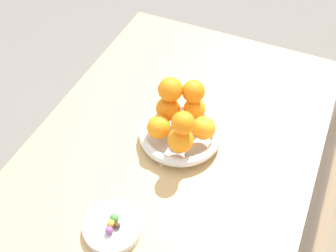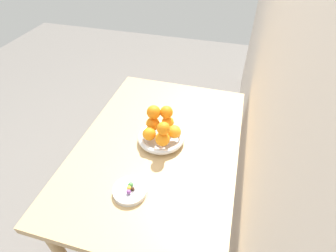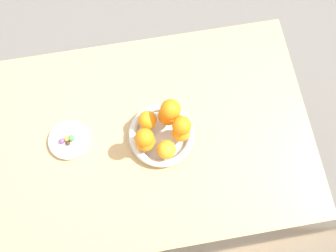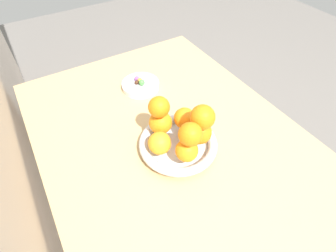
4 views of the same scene
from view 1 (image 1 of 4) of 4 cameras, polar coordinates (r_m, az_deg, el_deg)
dining_table at (r=1.23m, az=0.73°, el=-5.21°), size 1.10×0.76×0.74m
fruit_bowl at (r=1.16m, az=1.66°, el=-1.17°), size 0.23×0.23×0.04m
candy_dish at (r=1.02m, az=-7.54°, el=-13.41°), size 0.14×0.14×0.02m
orange_0 at (r=1.15m, az=-0.01°, el=2.34°), size 0.07×0.07×0.07m
orange_1 at (r=1.11m, az=-1.27°, el=-0.17°), size 0.06×0.06×0.06m
orange_2 at (r=1.08m, az=1.73°, el=-1.88°), size 0.07×0.07×0.07m
orange_3 at (r=1.11m, az=4.85°, el=-0.28°), size 0.06×0.06×0.06m
orange_4 at (r=1.16m, az=3.59°, el=2.36°), size 0.06×0.06×0.06m
orange_5 at (r=1.12m, az=3.46°, el=4.69°), size 0.06×0.06×0.06m
orange_6 at (r=1.11m, az=0.31°, el=4.96°), size 0.07×0.07×0.07m
orange_7 at (r=1.03m, az=2.06°, el=0.40°), size 0.06×0.06×0.06m
candy_ball_0 at (r=1.00m, az=-6.88°, el=-13.26°), size 0.01×0.01×0.01m
candy_ball_1 at (r=1.00m, az=-7.28°, el=-12.20°), size 0.02×0.02×0.02m
candy_ball_2 at (r=1.00m, az=-7.47°, el=-13.00°), size 0.01×0.01×0.01m
candy_ball_3 at (r=1.00m, az=-7.75°, el=-12.92°), size 0.02×0.02×0.02m
candy_ball_4 at (r=0.99m, az=-7.98°, el=-13.83°), size 0.02×0.02×0.02m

